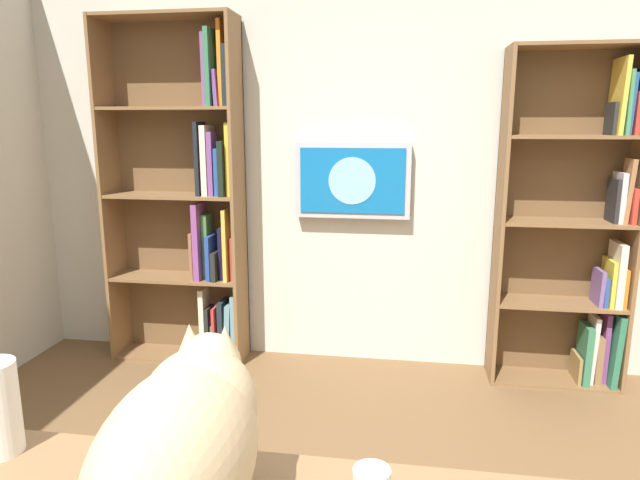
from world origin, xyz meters
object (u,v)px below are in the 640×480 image
object	(u,v)px
wall_mounted_tv	(353,180)
cat	(184,442)
bookshelf_left	(579,233)
bookshelf_right	(193,204)

from	to	relation	value
wall_mounted_tv	cat	world-z (taller)	wall_mounted_tv
bookshelf_left	bookshelf_right	xyz separation A→B (m)	(2.39, -0.00, 0.12)
bookshelf_left	cat	size ratio (longest dim) A/B	3.02
cat	wall_mounted_tv	bearing A→B (deg)	-91.73
bookshelf_left	cat	world-z (taller)	bookshelf_left
bookshelf_right	wall_mounted_tv	xyz separation A→B (m)	(-1.04, -0.08, 0.16)
bookshelf_left	wall_mounted_tv	distance (m)	1.39
bookshelf_left	wall_mounted_tv	world-z (taller)	bookshelf_left
bookshelf_left	bookshelf_right	distance (m)	2.40
wall_mounted_tv	bookshelf_left	bearing A→B (deg)	176.53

